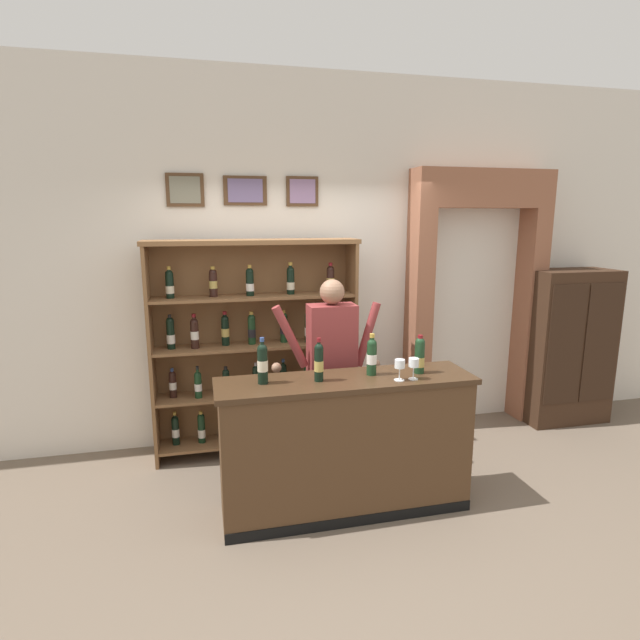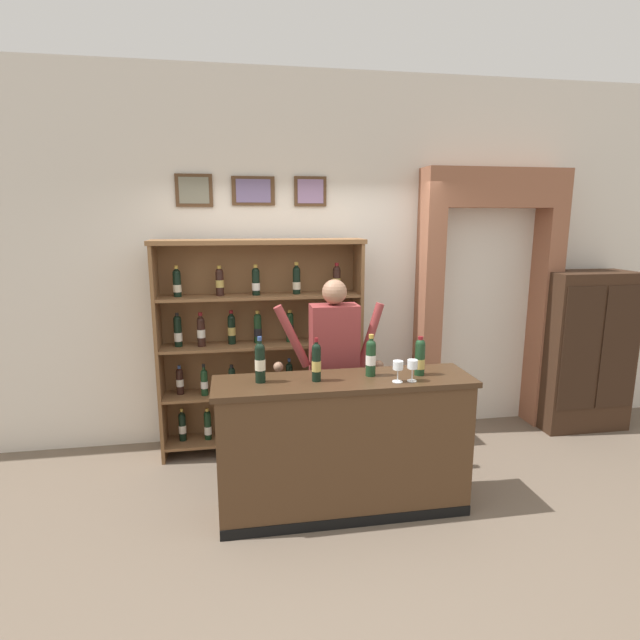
# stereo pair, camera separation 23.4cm
# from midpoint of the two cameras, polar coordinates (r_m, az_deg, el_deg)

# --- Properties ---
(ground_plane) EXTENTS (14.00, 14.00, 0.02)m
(ground_plane) POSITION_cam_midpoint_polar(r_m,az_deg,el_deg) (4.08, -0.25, -20.85)
(ground_plane) COLOR #6B5B4C
(back_wall) EXTENTS (12.00, 0.19, 3.50)m
(back_wall) POSITION_cam_midpoint_polar(r_m,az_deg,el_deg) (4.96, -4.32, 6.62)
(back_wall) COLOR silver
(back_wall) RESTS_ON ground
(wine_shelf) EXTENTS (1.88, 0.36, 1.99)m
(wine_shelf) POSITION_cam_midpoint_polar(r_m,az_deg,el_deg) (4.67, -8.82, -2.60)
(wine_shelf) COLOR brown
(wine_shelf) RESTS_ON ground
(archway_doorway) EXTENTS (1.46, 0.45, 2.64)m
(archway_doorway) POSITION_cam_midpoint_polar(r_m,az_deg,el_deg) (5.48, 15.69, 4.09)
(archway_doorway) COLOR #935B42
(archway_doorway) RESTS_ON ground
(side_cabinet) EXTENTS (0.90, 0.49, 1.64)m
(side_cabinet) POSITION_cam_midpoint_polar(r_m,az_deg,el_deg) (5.95, 25.14, -2.71)
(side_cabinet) COLOR #382316
(side_cabinet) RESTS_ON ground
(tasting_counter) EXTENTS (1.88, 0.50, 1.04)m
(tasting_counter) POSITION_cam_midpoint_polar(r_m,az_deg,el_deg) (3.84, 1.11, -14.03)
(tasting_counter) COLOR #4C331E
(tasting_counter) RESTS_ON ground
(shopkeeper) EXTENTS (0.92, 0.22, 1.69)m
(shopkeeper) POSITION_cam_midpoint_polar(r_m,az_deg,el_deg) (4.15, -0.31, -4.41)
(shopkeeper) COLOR #2D3347
(shopkeeper) RESTS_ON ground
(tasting_bottle_riserva) EXTENTS (0.07, 0.07, 0.33)m
(tasting_bottle_riserva) POSITION_cam_midpoint_polar(r_m,az_deg,el_deg) (3.53, -8.43, -4.81)
(tasting_bottle_riserva) COLOR black
(tasting_bottle_riserva) RESTS_ON tasting_counter
(tasting_bottle_vin_santo) EXTENTS (0.07, 0.07, 0.31)m
(tasting_bottle_vin_santo) POSITION_cam_midpoint_polar(r_m,az_deg,el_deg) (3.55, -2.03, -4.75)
(tasting_bottle_vin_santo) COLOR black
(tasting_bottle_vin_santo) RESTS_ON tasting_counter
(tasting_bottle_rosso) EXTENTS (0.07, 0.07, 0.31)m
(tasting_bottle_rosso) POSITION_cam_midpoint_polar(r_m,az_deg,el_deg) (3.70, 4.08, -4.07)
(tasting_bottle_rosso) COLOR #19381E
(tasting_bottle_rosso) RESTS_ON tasting_counter
(tasting_bottle_chianti) EXTENTS (0.08, 0.08, 0.29)m
(tasting_bottle_chianti) POSITION_cam_midpoint_polar(r_m,az_deg,el_deg) (3.78, 9.51, -3.97)
(tasting_bottle_chianti) COLOR #19381E
(tasting_bottle_chianti) RESTS_ON tasting_counter
(wine_glass_left) EXTENTS (0.07, 0.07, 0.16)m
(wine_glass_left) POSITION_cam_midpoint_polar(r_m,az_deg,el_deg) (3.63, 8.76, -4.96)
(wine_glass_left) COLOR silver
(wine_glass_left) RESTS_ON tasting_counter
(wine_glass_spare) EXTENTS (0.07, 0.07, 0.15)m
(wine_glass_spare) POSITION_cam_midpoint_polar(r_m,az_deg,el_deg) (3.60, 7.18, -5.11)
(wine_glass_spare) COLOR silver
(wine_glass_spare) RESTS_ON tasting_counter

